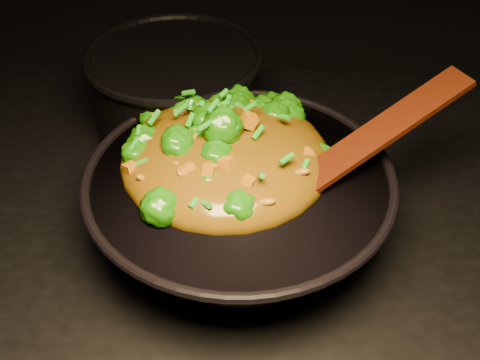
# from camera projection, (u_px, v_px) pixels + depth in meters

# --- Properties ---
(wok) EXTENTS (0.37, 0.37, 0.10)m
(wok) POSITION_uv_depth(u_px,v_px,m) (239.00, 207.00, 0.75)
(wok) COLOR black
(wok) RESTS_ON stovetop
(stir_fry) EXTENTS (0.30, 0.30, 0.09)m
(stir_fry) POSITION_uv_depth(u_px,v_px,m) (225.00, 132.00, 0.71)
(stir_fry) COLOR #1C6707
(stir_fry) RESTS_ON wok
(spatula) EXTENTS (0.24, 0.17, 0.11)m
(spatula) POSITION_uv_depth(u_px,v_px,m) (371.00, 139.00, 0.70)
(spatula) COLOR #3B1805
(spatula) RESTS_ON wok
(back_pot) EXTENTS (0.25, 0.25, 0.14)m
(back_pot) POSITION_uv_depth(u_px,v_px,m) (177.00, 94.00, 0.91)
(back_pot) COLOR black
(back_pot) RESTS_ON stovetop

